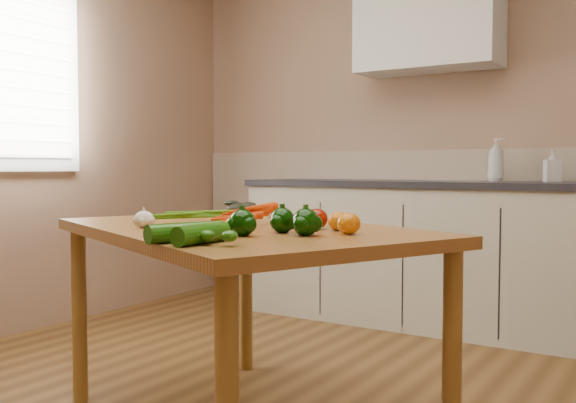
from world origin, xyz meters
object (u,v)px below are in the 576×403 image
at_px(table, 239,249).
at_px(garlic_bulb, 144,219).
at_px(tomato_c, 349,224).
at_px(zucchini_b, 186,232).
at_px(pepper_a, 282,220).
at_px(pepper_c, 242,223).
at_px(tomato_b, 339,221).
at_px(zucchini_a, 201,234).
at_px(carrot_bunch, 229,215).
at_px(soap_bottle_a, 496,160).
at_px(soap_bottle_b, 553,165).
at_px(leafy_greens, 245,204).
at_px(tomato_a, 317,219).
at_px(pepper_b, 306,222).

distance_m(table, garlic_bulb, 0.36).
height_order(tomato_c, zucchini_b, tomato_c).
height_order(pepper_a, pepper_c, pepper_c).
xyz_separation_m(pepper_c, tomato_b, (0.17, 0.31, -0.01)).
distance_m(tomato_c, zucchini_a, 0.50).
bearing_deg(carrot_bunch, zucchini_b, -41.29).
relative_size(carrot_bunch, tomato_b, 3.79).
relative_size(table, soap_bottle_a, 6.50).
height_order(carrot_bunch, pepper_a, pepper_a).
bearing_deg(carrot_bunch, garlic_bulb, -104.01).
height_order(pepper_a, zucchini_a, pepper_a).
xyz_separation_m(garlic_bulb, pepper_c, (0.46, -0.04, 0.01)).
relative_size(soap_bottle_a, zucchini_b, 1.08).
distance_m(soap_bottle_a, carrot_bunch, 2.13).
height_order(soap_bottle_b, garlic_bulb, soap_bottle_b).
bearing_deg(soap_bottle_a, table, 165.58).
relative_size(leafy_greens, zucchini_b, 0.86).
relative_size(soap_bottle_a, zucchini_a, 1.31).
height_order(tomato_a, tomato_b, tomato_a).
distance_m(pepper_a, zucchini_a, 0.38).
xyz_separation_m(tomato_a, zucchini_b, (-0.13, -0.53, -0.01)).
xyz_separation_m(table, pepper_a, (0.26, -0.12, 0.13)).
relative_size(table, zucchini_a, 8.51).
bearing_deg(pepper_b, tomato_a, 111.41).
height_order(soap_bottle_a, zucchini_b, soap_bottle_a).
bearing_deg(soap_bottle_b, table, -134.67).
height_order(pepper_c, tomato_c, pepper_c).
height_order(pepper_b, pepper_c, pepper_b).
bearing_deg(pepper_b, zucchini_b, -123.57).
xyz_separation_m(soap_bottle_a, leafy_greens, (-0.66, -1.64, -0.21)).
bearing_deg(pepper_c, soap_bottle_a, 86.31).
bearing_deg(pepper_a, zucchini_b, -105.33).
xyz_separation_m(soap_bottle_a, carrot_bunch, (-0.42, -2.07, -0.23)).
height_order(soap_bottle_b, pepper_b, soap_bottle_b).
bearing_deg(garlic_bulb, zucchini_a, -28.32).
bearing_deg(pepper_a, leafy_greens, 135.24).
xyz_separation_m(tomato_a, tomato_c, (0.18, -0.10, -0.00)).
height_order(pepper_b, zucchini_b, pepper_b).
xyz_separation_m(table, leafy_greens, (-0.30, 0.44, 0.14)).
distance_m(tomato_b, zucchini_a, 0.55).
bearing_deg(tomato_a, zucchini_a, -95.36).
distance_m(tomato_a, tomato_c, 0.21).
distance_m(pepper_b, tomato_a, 0.23).
relative_size(soap_bottle_b, pepper_b, 2.22).
distance_m(soap_bottle_a, zucchini_b, 2.57).
xyz_separation_m(leafy_greens, zucchini_a, (0.54, -0.93, -0.02)).
bearing_deg(leafy_greens, soap_bottle_a, 68.07).
bearing_deg(table, tomato_a, 34.65).
xyz_separation_m(soap_bottle_b, zucchini_a, (-0.45, -2.55, -0.20)).
bearing_deg(table, soap_bottle_b, 95.40).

